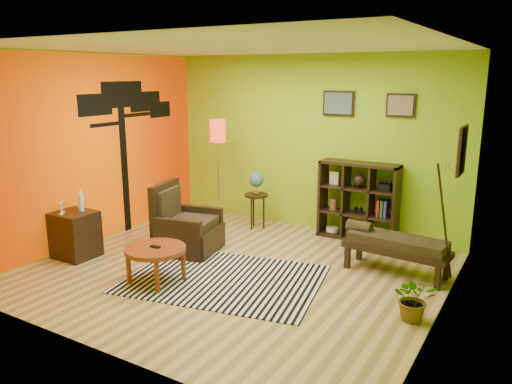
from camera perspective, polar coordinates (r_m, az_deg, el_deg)
The scene contains 11 objects.
ground at distance 6.56m, azimuth -2.27°, elevation -8.99°, with size 5.00×5.00×0.00m, color tan.
room_shell at distance 6.17m, azimuth -3.08°, elevation 6.90°, with size 5.04×4.54×2.82m.
zebra_rug at distance 6.31m, azimuth -3.70°, elevation -9.87°, with size 2.36×1.69×0.01m, color silver.
coffee_table at distance 6.19m, azimuth -11.40°, elevation -6.77°, with size 0.74×0.74×0.47m.
armchair at distance 7.25m, azimuth -8.13°, elevation -4.40°, with size 0.96×0.96×0.99m.
side_cabinet at distance 7.37m, azimuth -19.95°, elevation -4.56°, with size 0.54×0.49×0.96m.
floor_lamp at distance 8.12m, azimuth -4.38°, elevation 5.88°, with size 0.27×0.27×1.78m.
globe_table at distance 8.11m, azimuth 0.03°, elevation 0.68°, with size 0.38×0.38×0.94m.
cube_shelf at distance 7.74m, azimuth 11.69°, elevation -1.07°, with size 1.20×0.35×1.20m.
bench at distance 6.59m, azimuth 15.48°, elevation -5.74°, with size 1.36×0.58×0.61m.
potted_plant at distance 5.51m, azimuth 17.62°, elevation -12.02°, with size 0.43×0.48×0.38m, color #26661E.
Camera 1 is at (3.32, -5.07, 2.50)m, focal length 35.00 mm.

